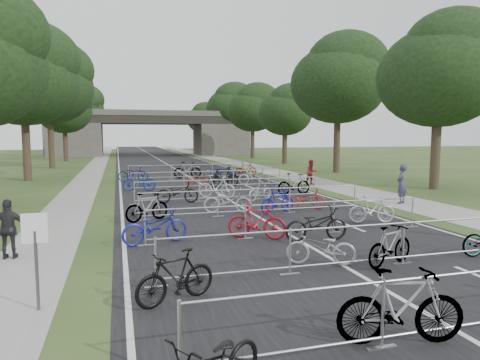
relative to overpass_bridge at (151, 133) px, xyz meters
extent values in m
plane|color=#29411C|center=(0.00, -65.00, -3.53)|extent=(200.00, 200.00, 0.00)
cube|color=black|center=(0.00, -15.00, -3.53)|extent=(11.00, 140.00, 0.01)
cube|color=gray|center=(8.00, -15.00, -3.53)|extent=(3.00, 140.00, 0.01)
cube|color=gray|center=(-7.50, -15.00, -3.53)|extent=(2.00, 140.00, 0.01)
cube|color=silver|center=(0.00, -15.00, -3.53)|extent=(0.12, 140.00, 0.00)
cube|color=#4A4642|center=(-11.50, 0.00, -1.03)|extent=(8.00, 8.00, 5.00)
cube|color=#4A4642|center=(11.50, 0.00, -1.03)|extent=(8.00, 8.00, 5.00)
cube|color=black|center=(0.00, 0.00, 2.07)|extent=(30.00, 8.00, 1.20)
cube|color=#4A4642|center=(0.00, -3.80, 3.07)|extent=(30.00, 0.40, 0.90)
cube|color=#4A4642|center=(0.00, 3.80, 3.07)|extent=(30.00, 0.40, 0.90)
cylinder|color=#4C4C51|center=(-6.80, -62.00, -2.78)|extent=(0.06, 0.06, 1.50)
cube|color=white|center=(-6.80, -62.00, -1.98)|extent=(0.45, 0.04, 0.55)
cylinder|color=#33261C|center=(13.00, -49.00, -1.29)|extent=(0.56, 0.56, 4.48)
ellipsoid|color=black|center=(13.00, -49.00, 3.10)|extent=(7.17, 7.17, 5.88)
sphere|color=black|center=(13.60, -49.50, 4.53)|extent=(5.73, 5.73, 5.73)
sphere|color=black|center=(12.50, -48.50, 2.20)|extent=(4.66, 4.66, 4.66)
cylinder|color=#33261C|center=(-11.50, -37.00, -1.17)|extent=(0.56, 0.56, 4.72)
ellipsoid|color=black|center=(-11.50, -37.00, 3.46)|extent=(7.56, 7.56, 6.20)
sphere|color=black|center=(-10.90, -37.50, 4.97)|extent=(6.05, 6.05, 6.05)
sphere|color=black|center=(-12.00, -36.50, 2.51)|extent=(4.91, 4.91, 4.91)
cylinder|color=#33261C|center=(13.00, -37.00, -0.98)|extent=(0.56, 0.56, 5.11)
ellipsoid|color=black|center=(13.00, -37.00, 4.03)|extent=(8.18, 8.18, 6.70)
sphere|color=black|center=(13.60, -37.50, 5.66)|extent=(6.54, 6.54, 6.54)
sphere|color=black|center=(12.50, -36.50, 3.01)|extent=(5.31, 5.31, 5.31)
cylinder|color=#33261C|center=(-11.50, -25.00, -0.91)|extent=(0.56, 0.56, 5.25)
ellipsoid|color=black|center=(-11.50, -25.00, 4.24)|extent=(8.40, 8.40, 6.89)
sphere|color=black|center=(-10.90, -25.50, 5.92)|extent=(6.72, 6.72, 6.72)
sphere|color=black|center=(-12.00, -24.50, 3.19)|extent=(5.46, 5.46, 5.46)
cylinder|color=#33261C|center=(13.00, -25.00, -1.61)|extent=(0.56, 0.56, 3.85)
ellipsoid|color=black|center=(13.00, -25.00, 2.16)|extent=(6.16, 6.16, 5.05)
sphere|color=black|center=(13.60, -25.50, 3.40)|extent=(4.93, 4.93, 4.93)
sphere|color=black|center=(12.50, -24.50, 1.39)|extent=(4.00, 4.00, 4.00)
cylinder|color=#33261C|center=(-11.50, -13.00, -1.43)|extent=(0.56, 0.56, 4.20)
ellipsoid|color=black|center=(-11.50, -13.00, 2.68)|extent=(6.72, 6.72, 5.51)
sphere|color=black|center=(-10.90, -13.50, 4.03)|extent=(5.38, 5.38, 5.38)
sphere|color=black|center=(-12.00, -12.50, 1.84)|extent=(4.37, 4.37, 4.37)
cylinder|color=#33261C|center=(13.00, -13.00, -1.29)|extent=(0.56, 0.56, 4.48)
ellipsoid|color=black|center=(13.00, -13.00, 3.10)|extent=(7.17, 7.17, 5.88)
sphere|color=black|center=(13.60, -13.50, 4.53)|extent=(5.73, 5.73, 5.73)
sphere|color=black|center=(12.50, -12.50, 2.20)|extent=(4.66, 4.66, 4.66)
cylinder|color=#33261C|center=(-11.50, -1.00, -1.17)|extent=(0.56, 0.56, 4.72)
ellipsoid|color=black|center=(-11.50, -1.00, 3.46)|extent=(7.56, 7.56, 6.20)
sphere|color=black|center=(-10.90, -1.50, 4.97)|extent=(6.05, 6.05, 6.05)
sphere|color=black|center=(-12.00, -0.50, 2.51)|extent=(4.91, 4.91, 4.91)
cylinder|color=#33261C|center=(13.00, -1.00, -0.98)|extent=(0.56, 0.56, 5.11)
ellipsoid|color=black|center=(13.00, -1.00, 4.03)|extent=(8.18, 8.18, 6.70)
sphere|color=black|center=(13.60, -1.50, 5.66)|extent=(6.54, 6.54, 6.54)
sphere|color=black|center=(12.50, -0.50, 3.01)|extent=(5.31, 5.31, 5.31)
cylinder|color=#33261C|center=(-11.50, 11.00, -0.91)|extent=(0.56, 0.56, 5.25)
ellipsoid|color=black|center=(-11.50, 11.00, 4.24)|extent=(8.40, 8.40, 6.89)
sphere|color=black|center=(-10.90, 10.50, 5.92)|extent=(6.72, 6.72, 6.72)
sphere|color=black|center=(-12.00, 11.50, 3.19)|extent=(5.46, 5.46, 5.46)
cylinder|color=#33261C|center=(13.00, 11.00, -1.61)|extent=(0.56, 0.56, 3.85)
ellipsoid|color=black|center=(13.00, 11.00, 2.16)|extent=(6.16, 6.16, 5.05)
sphere|color=black|center=(13.60, 10.50, 3.40)|extent=(4.93, 4.93, 4.93)
sphere|color=black|center=(12.50, 11.50, 1.39)|extent=(4.00, 4.00, 4.00)
cylinder|color=#33261C|center=(-11.50, 23.00, -1.43)|extent=(0.56, 0.56, 4.20)
ellipsoid|color=black|center=(-11.50, 23.00, 2.68)|extent=(6.72, 6.72, 5.51)
sphere|color=black|center=(-10.90, 22.50, 4.03)|extent=(5.38, 5.38, 5.38)
sphere|color=black|center=(-12.00, 23.50, 1.84)|extent=(4.37, 4.37, 4.37)
cylinder|color=#33261C|center=(13.00, 23.00, -1.29)|extent=(0.56, 0.56, 4.48)
ellipsoid|color=black|center=(13.00, 23.00, 3.10)|extent=(7.17, 7.17, 5.88)
sphere|color=black|center=(13.60, 22.50, 4.53)|extent=(5.73, 5.73, 5.73)
sphere|color=black|center=(12.50, 23.50, 2.20)|extent=(4.66, 4.66, 4.66)
cylinder|color=#ABADB3|center=(0.00, -65.00, -2.48)|extent=(9.20, 0.04, 0.04)
cylinder|color=#ABADB3|center=(0.00, -65.00, -3.35)|extent=(9.20, 0.04, 0.04)
cylinder|color=#ABADB3|center=(-4.60, -65.00, -2.98)|extent=(0.05, 0.05, 1.10)
cylinder|color=#ABADB3|center=(-1.53, -65.00, -2.98)|extent=(0.05, 0.05, 1.10)
cube|color=#ABADB3|center=(-1.53, -65.00, -3.52)|extent=(0.50, 0.08, 0.03)
cylinder|color=#ABADB3|center=(0.00, -61.40, -2.48)|extent=(9.20, 0.04, 0.04)
cylinder|color=#ABADB3|center=(0.00, -61.40, -3.35)|extent=(9.20, 0.04, 0.04)
cylinder|color=#ABADB3|center=(-4.60, -61.40, -2.98)|extent=(0.05, 0.05, 1.10)
cube|color=#ABADB3|center=(-4.60, -61.40, -3.52)|extent=(0.50, 0.08, 0.03)
cylinder|color=#ABADB3|center=(-1.53, -61.40, -2.98)|extent=(0.05, 0.05, 1.10)
cube|color=#ABADB3|center=(-1.53, -61.40, -3.52)|extent=(0.50, 0.08, 0.03)
cylinder|color=#ABADB3|center=(1.53, -61.40, -2.98)|extent=(0.05, 0.05, 1.10)
cube|color=#ABADB3|center=(1.53, -61.40, -3.52)|extent=(0.50, 0.08, 0.03)
cylinder|color=#ABADB3|center=(0.00, -57.80, -2.48)|extent=(9.20, 0.04, 0.04)
cylinder|color=#ABADB3|center=(0.00, -57.80, -3.35)|extent=(9.20, 0.04, 0.04)
cylinder|color=#ABADB3|center=(-4.60, -57.80, -2.98)|extent=(0.05, 0.05, 1.10)
cube|color=#ABADB3|center=(-4.60, -57.80, -3.52)|extent=(0.50, 0.08, 0.03)
cylinder|color=#ABADB3|center=(-1.53, -57.80, -2.98)|extent=(0.05, 0.05, 1.10)
cube|color=#ABADB3|center=(-1.53, -57.80, -3.52)|extent=(0.50, 0.08, 0.03)
cylinder|color=#ABADB3|center=(1.53, -57.80, -2.98)|extent=(0.05, 0.05, 1.10)
cube|color=#ABADB3|center=(1.53, -57.80, -3.52)|extent=(0.50, 0.08, 0.03)
cylinder|color=#ABADB3|center=(4.60, -57.80, -2.98)|extent=(0.05, 0.05, 1.10)
cube|color=#ABADB3|center=(4.60, -57.80, -3.52)|extent=(0.50, 0.08, 0.03)
cylinder|color=#ABADB3|center=(0.00, -54.00, -2.48)|extent=(9.20, 0.04, 0.04)
cylinder|color=#ABADB3|center=(0.00, -54.00, -3.35)|extent=(9.20, 0.04, 0.04)
cylinder|color=#ABADB3|center=(-4.60, -54.00, -2.98)|extent=(0.05, 0.05, 1.10)
cube|color=#ABADB3|center=(-4.60, -54.00, -3.52)|extent=(0.50, 0.08, 0.03)
cylinder|color=#ABADB3|center=(-1.53, -54.00, -2.98)|extent=(0.05, 0.05, 1.10)
cube|color=#ABADB3|center=(-1.53, -54.00, -3.52)|extent=(0.50, 0.08, 0.03)
cylinder|color=#ABADB3|center=(1.53, -54.00, -2.98)|extent=(0.05, 0.05, 1.10)
cube|color=#ABADB3|center=(1.53, -54.00, -3.52)|extent=(0.50, 0.08, 0.03)
cylinder|color=#ABADB3|center=(4.60, -54.00, -2.98)|extent=(0.05, 0.05, 1.10)
cube|color=#ABADB3|center=(4.60, -54.00, -3.52)|extent=(0.50, 0.08, 0.03)
cylinder|color=#ABADB3|center=(0.00, -50.00, -2.48)|extent=(9.20, 0.04, 0.04)
cylinder|color=#ABADB3|center=(0.00, -50.00, -3.35)|extent=(9.20, 0.04, 0.04)
cylinder|color=#ABADB3|center=(-4.60, -50.00, -2.98)|extent=(0.05, 0.05, 1.10)
cube|color=#ABADB3|center=(-4.60, -50.00, -3.52)|extent=(0.50, 0.08, 0.03)
cylinder|color=#ABADB3|center=(-1.53, -50.00, -2.98)|extent=(0.05, 0.05, 1.10)
cube|color=#ABADB3|center=(-1.53, -50.00, -3.52)|extent=(0.50, 0.08, 0.03)
cylinder|color=#ABADB3|center=(1.53, -50.00, -2.98)|extent=(0.05, 0.05, 1.10)
cube|color=#ABADB3|center=(1.53, -50.00, -3.52)|extent=(0.50, 0.08, 0.03)
cylinder|color=#ABADB3|center=(4.60, -50.00, -2.98)|extent=(0.05, 0.05, 1.10)
cube|color=#ABADB3|center=(4.60, -50.00, -3.52)|extent=(0.50, 0.08, 0.03)
cylinder|color=#ABADB3|center=(0.00, -45.00, -2.48)|extent=(9.20, 0.04, 0.04)
cylinder|color=#ABADB3|center=(0.00, -45.00, -3.35)|extent=(9.20, 0.04, 0.04)
cylinder|color=#ABADB3|center=(-4.60, -45.00, -2.98)|extent=(0.05, 0.05, 1.10)
cube|color=#ABADB3|center=(-4.60, -45.00, -3.52)|extent=(0.50, 0.08, 0.03)
cylinder|color=#ABADB3|center=(-1.53, -45.00, -2.98)|extent=(0.05, 0.05, 1.10)
cube|color=#ABADB3|center=(-1.53, -45.00, -3.52)|extent=(0.50, 0.08, 0.03)
cylinder|color=#ABADB3|center=(1.53, -45.00, -2.98)|extent=(0.05, 0.05, 1.10)
cube|color=#ABADB3|center=(1.53, -45.00, -3.52)|extent=(0.50, 0.08, 0.03)
cylinder|color=#ABADB3|center=(4.60, -45.00, -2.98)|extent=(0.05, 0.05, 1.10)
cube|color=#ABADB3|center=(4.60, -45.00, -3.52)|extent=(0.50, 0.08, 0.03)
cylinder|color=#ABADB3|center=(0.00, -39.00, -2.48)|extent=(9.20, 0.04, 0.04)
cylinder|color=#ABADB3|center=(0.00, -39.00, -3.35)|extent=(9.20, 0.04, 0.04)
cylinder|color=#ABADB3|center=(-4.60, -39.00, -2.98)|extent=(0.05, 0.05, 1.10)
cube|color=#ABADB3|center=(-4.60, -39.00, -3.52)|extent=(0.50, 0.08, 0.03)
cylinder|color=#ABADB3|center=(-1.53, -39.00, -2.98)|extent=(0.05, 0.05, 1.10)
cube|color=#ABADB3|center=(-1.53, -39.00, -3.52)|extent=(0.50, 0.08, 0.03)
cylinder|color=#ABADB3|center=(1.53, -39.00, -2.98)|extent=(0.05, 0.05, 1.10)
cube|color=#ABADB3|center=(1.53, -39.00, -3.52)|extent=(0.50, 0.08, 0.03)
cylinder|color=#ABADB3|center=(4.60, -39.00, -2.98)|extent=(0.05, 0.05, 1.10)
cube|color=#ABADB3|center=(4.60, -39.00, -3.52)|extent=(0.50, 0.08, 0.03)
imported|color=#ABADB3|center=(-1.19, -64.96, -2.93)|extent=(2.08, 1.01, 1.20)
imported|color=black|center=(-4.30, -62.35, -3.02)|extent=(1.77, 1.11, 1.03)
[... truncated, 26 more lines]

